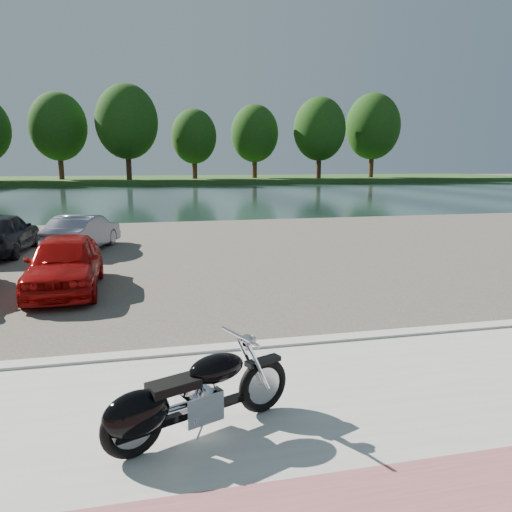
% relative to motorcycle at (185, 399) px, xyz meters
% --- Properties ---
extents(ground, '(200.00, 200.00, 0.00)m').
position_rel_motorcycle_xyz_m(ground, '(1.21, 0.55, -0.56)').
color(ground, '#595447').
rests_on(ground, ground).
extents(promenade, '(60.00, 6.00, 0.10)m').
position_rel_motorcycle_xyz_m(promenade, '(1.21, -0.45, -0.51)').
color(promenade, '#B8B5AD').
rests_on(promenade, ground).
extents(kerb, '(60.00, 0.30, 0.14)m').
position_rel_motorcycle_xyz_m(kerb, '(1.21, 2.55, -0.49)').
color(kerb, '#B8B5AD').
rests_on(kerb, ground).
extents(parking_lot, '(60.00, 18.00, 0.04)m').
position_rel_motorcycle_xyz_m(parking_lot, '(1.21, 11.55, -0.54)').
color(parking_lot, '#474039').
rests_on(parking_lot, ground).
extents(river, '(120.00, 40.00, 0.00)m').
position_rel_motorcycle_xyz_m(river, '(1.21, 40.55, -0.56)').
color(river, '#172A26').
rests_on(river, ground).
extents(far_bank, '(120.00, 24.00, 0.60)m').
position_rel_motorcycle_xyz_m(far_bank, '(1.21, 72.55, -0.26)').
color(far_bank, '#264819').
rests_on(far_bank, ground).
extents(far_trees, '(70.25, 10.68, 12.52)m').
position_rel_motorcycle_xyz_m(far_trees, '(5.57, 66.34, 6.93)').
color(far_trees, '#3C2216').
rests_on(far_trees, far_bank).
extents(motorcycle, '(2.22, 1.13, 1.05)m').
position_rel_motorcycle_xyz_m(motorcycle, '(0.00, 0.00, 0.00)').
color(motorcycle, black).
rests_on(motorcycle, promenade).
extents(car_4, '(1.65, 3.99, 1.35)m').
position_rel_motorcycle_xyz_m(car_4, '(-2.20, 7.25, 0.15)').
color(car_4, '#A20C0A').
rests_on(car_4, parking_lot).
extents(car_8, '(1.95, 4.27, 1.42)m').
position_rel_motorcycle_xyz_m(car_8, '(-4.94, 12.75, 0.19)').
color(car_8, black).
rests_on(car_8, parking_lot).
extents(car_9, '(2.37, 4.02, 1.25)m').
position_rel_motorcycle_xyz_m(car_9, '(-2.37, 12.94, 0.10)').
color(car_9, slate).
rests_on(car_9, parking_lot).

